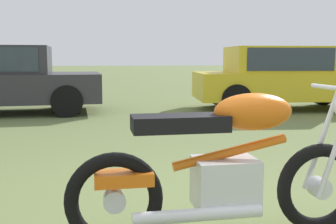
# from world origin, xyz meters

# --- Properties ---
(motorcycle_orange) EXTENTS (2.00, 0.64, 1.02)m
(motorcycle_orange) POSITION_xyz_m (0.07, -0.15, 0.48)
(motorcycle_orange) COLOR black
(motorcycle_orange) RESTS_ON ground
(car_charcoal) EXTENTS (4.18, 2.28, 1.43)m
(car_charcoal) POSITION_xyz_m (-3.15, 6.40, 0.80)
(car_charcoal) COLOR #2D2D33
(car_charcoal) RESTS_ON ground
(car_yellow) EXTENTS (4.08, 1.95, 1.43)m
(car_yellow) POSITION_xyz_m (3.04, 6.41, 0.80)
(car_yellow) COLOR gold
(car_yellow) RESTS_ON ground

